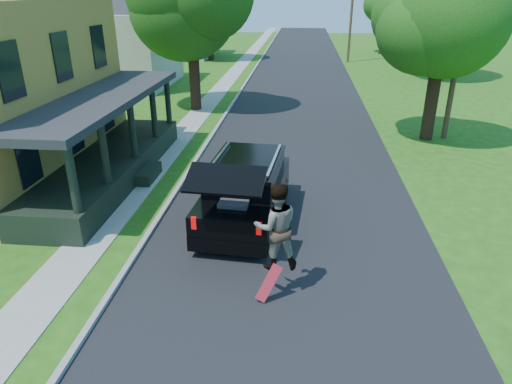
# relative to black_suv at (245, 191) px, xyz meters

# --- Properties ---
(ground) EXTENTS (140.00, 140.00, 0.00)m
(ground) POSITION_rel_black_suv_xyz_m (1.40, -3.16, -0.97)
(ground) COLOR #215110
(ground) RESTS_ON ground
(street) EXTENTS (8.00, 120.00, 0.02)m
(street) POSITION_rel_black_suv_xyz_m (1.40, 16.84, -0.97)
(street) COLOR black
(street) RESTS_ON ground
(curb) EXTENTS (0.15, 120.00, 0.12)m
(curb) POSITION_rel_black_suv_xyz_m (-2.65, 16.84, -0.97)
(curb) COLOR gray
(curb) RESTS_ON ground
(sidewalk) EXTENTS (1.30, 120.00, 0.03)m
(sidewalk) POSITION_rel_black_suv_xyz_m (-4.20, 16.84, -0.97)
(sidewalk) COLOR gray
(sidewalk) RESTS_ON ground
(front_walk) EXTENTS (6.50, 1.20, 0.03)m
(front_walk) POSITION_rel_black_suv_xyz_m (-8.10, 2.84, -0.97)
(front_walk) COLOR gray
(front_walk) RESTS_ON ground
(neighbor_house_mid) EXTENTS (12.78, 12.78, 8.30)m
(neighbor_house_mid) POSITION_rel_black_suv_xyz_m (-12.10, 20.84, 3.22)
(neighbor_house_mid) COLOR #BBB9A6
(neighbor_house_mid) RESTS_ON ground
(neighbor_house_far) EXTENTS (12.78, 12.78, 8.30)m
(neighbor_house_far) POSITION_rel_black_suv_xyz_m (-12.10, 36.84, 3.22)
(neighbor_house_far) COLOR #BBB9A6
(neighbor_house_far) RESTS_ON ground
(black_suv) EXTENTS (2.46, 5.57, 2.53)m
(black_suv) POSITION_rel_black_suv_xyz_m (0.00, 0.00, 0.00)
(black_suv) COLOR black
(black_suv) RESTS_ON ground
(skateboarder) EXTENTS (1.15, 1.00, 2.05)m
(skateboarder) POSITION_rel_black_suv_xyz_m (1.12, -3.54, 0.74)
(skateboarder) COLOR black
(skateboarder) RESTS_ON ground
(skateboard) EXTENTS (0.61, 0.32, 0.89)m
(skateboard) POSITION_rel_black_suv_xyz_m (1.00, -3.94, -0.51)
(skateboard) COLOR maroon
(skateboard) RESTS_ON ground
(tree_left_far) EXTENTS (6.56, 6.78, 8.01)m
(tree_left_far) POSITION_rel_black_suv_xyz_m (-7.62, 34.13, 4.22)
(tree_left_far) COLOR black
(tree_left_far) RESTS_ON ground
(tree_right_near) EXTENTS (5.98, 5.63, 7.83)m
(tree_right_near) POSITION_rel_black_suv_xyz_m (7.46, 9.10, 4.16)
(tree_right_near) COLOR black
(tree_right_near) RESTS_ON ground
(tree_right_far) EXTENTS (4.78, 4.77, 7.18)m
(tree_right_far) POSITION_rel_black_suv_xyz_m (9.99, 40.71, 3.87)
(tree_right_far) COLOR black
(tree_right_far) RESTS_ON ground
(utility_pole_near) EXTENTS (1.52, 0.51, 7.74)m
(utility_pole_near) POSITION_rel_black_suv_xyz_m (8.40, 9.32, 3.03)
(utility_pole_near) COLOR #483421
(utility_pole_near) RESTS_ON ground
(utility_pole_far) EXTENTS (1.50, 0.25, 9.54)m
(utility_pole_far) POSITION_rel_black_suv_xyz_m (5.90, 33.99, 3.94)
(utility_pole_far) COLOR #483421
(utility_pole_far) RESTS_ON ground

